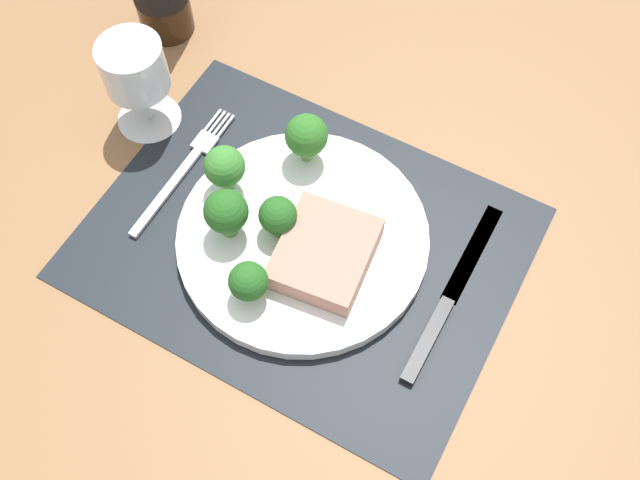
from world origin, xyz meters
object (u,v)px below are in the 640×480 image
at_px(wine_glass, 135,73).
at_px(steak, 325,253).
at_px(plate, 303,238).
at_px(knife, 446,305).
at_px(fork, 184,170).

bearing_deg(wine_glass, steak, -14.67).
height_order(plate, knife, plate).
bearing_deg(steak, knife, 8.70).
bearing_deg(plate, steak, -23.03).
xyz_separation_m(plate, fork, (-0.16, 0.01, -0.01)).
relative_size(steak, fork, 0.56).
height_order(knife, wine_glass, wine_glass).
height_order(steak, fork, steak).
relative_size(steak, wine_glass, 0.90).
bearing_deg(plate, wine_glass, 166.58).
relative_size(plate, fork, 1.40).
distance_m(steak, knife, 0.14).
distance_m(plate, fork, 0.16).
xyz_separation_m(plate, knife, (0.17, 0.01, -0.00)).
bearing_deg(knife, steak, -171.02).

